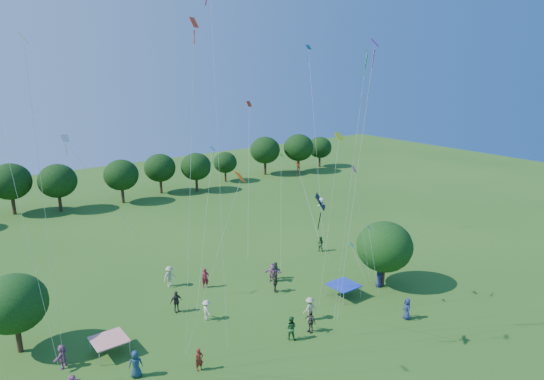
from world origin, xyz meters
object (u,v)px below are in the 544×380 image
Objects in this scene: tent_blue at (344,285)px; near_tree_north at (14,304)px; near_tree_east at (385,247)px; pirate_kite at (321,204)px; red_high_kite at (212,22)px; tent_red_stripe at (109,340)px.

near_tree_north is at bearing 162.03° from tent_blue.
near_tree_east is 2.64× the size of tent_blue.
red_high_kite is at bearing 147.65° from pirate_kite.
near_tree_north is at bearing 141.50° from pirate_kite.
tent_blue is at bearing -11.19° from tent_red_stripe.
pirate_kite is (10.92, -8.62, 9.51)m from tent_red_stripe.
tent_blue is (-4.19, 0.60, -2.61)m from near_tree_east.
near_tree_east reaches higher than tent_red_stripe.
pirate_kite is (15.70, -12.49, 6.97)m from near_tree_north.
near_tree_east is 14.22m from pirate_kite.
tent_red_stripe is at bearing 168.81° from tent_blue.
red_high_kite reaches higher than tent_red_stripe.
near_tree_east is at bearing -16.52° from near_tree_north.
near_tree_east is 4.97m from tent_blue.
red_high_kite is (-5.34, 3.38, 10.54)m from pirate_kite.
near_tree_east is 24.36m from red_high_kite.
pirate_kite is 0.40× the size of red_high_kite.
near_tree_north is 2.52× the size of tent_red_stripe.
near_tree_east is (27.33, -8.11, 0.06)m from near_tree_north.
tent_blue is 23.84m from red_high_kite.
near_tree_east reaches higher than tent_blue.
tent_red_stripe is 1.00× the size of tent_blue.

